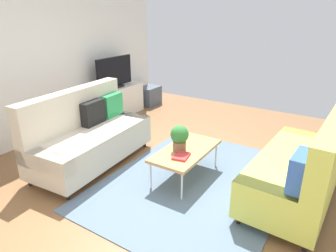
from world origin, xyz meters
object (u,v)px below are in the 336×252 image
(coffee_table, at_px, (186,151))
(bottle_0, at_px, (103,87))
(couch_green, at_px, (303,167))
(tv_console, at_px, (116,102))
(tv, at_px, (115,73))
(potted_plant, at_px, (180,137))
(vase_0, at_px, (93,89))
(table_book_0, at_px, (181,156))
(bottle_1, at_px, (106,85))
(storage_trunk, at_px, (149,96))
(couch_beige, at_px, (89,135))

(coffee_table, height_order, bottle_0, bottle_0)
(couch_green, xyz_separation_m, tv_console, (1.15, 3.97, -0.12))
(coffee_table, xyz_separation_m, tv, (1.44, 2.53, 0.56))
(tv, height_order, potted_plant, tv)
(couch_green, bearing_deg, vase_0, 84.77)
(coffee_table, bearing_deg, table_book_0, -165.37)
(tv, bearing_deg, bottle_1, -176.11)
(couch_green, bearing_deg, bottle_0, 81.92)
(couch_green, height_order, coffee_table, couch_green)
(bottle_0, bearing_deg, storage_trunk, -2.30)
(storage_trunk, relative_size, potted_plant, 1.48)
(coffee_table, bearing_deg, bottle_0, 67.37)
(couch_green, relative_size, vase_0, 12.41)
(couch_green, relative_size, bottle_1, 9.03)
(tv, bearing_deg, vase_0, 173.12)
(table_book_0, distance_m, bottle_1, 2.93)
(storage_trunk, xyz_separation_m, table_book_0, (-2.77, -2.51, 0.21))
(tv, bearing_deg, potted_plant, -121.49)
(tv, bearing_deg, storage_trunk, -4.16)
(potted_plant, bearing_deg, table_book_0, -142.74)
(tv, relative_size, table_book_0, 4.17)
(couch_beige, relative_size, vase_0, 12.51)
(tv, height_order, vase_0, tv)
(coffee_table, height_order, storage_trunk, storage_trunk)
(tv, xyz_separation_m, bottle_0, (-0.39, -0.02, -0.22))
(vase_0, bearing_deg, bottle_1, -17.46)
(potted_plant, bearing_deg, storage_trunk, 42.44)
(bottle_0, bearing_deg, table_book_0, -116.43)
(coffee_table, relative_size, bottle_0, 5.67)
(vase_0, relative_size, bottle_0, 0.81)
(table_book_0, distance_m, vase_0, 2.89)
(coffee_table, height_order, bottle_1, bottle_1)
(storage_trunk, xyz_separation_m, bottle_0, (-1.49, 0.06, 0.52))
(coffee_table, height_order, potted_plant, potted_plant)
(tv, height_order, bottle_1, tv)
(couch_beige, distance_m, potted_plant, 1.41)
(couch_beige, height_order, bottle_1, couch_beige)
(tv_console, bearing_deg, table_book_0, -122.61)
(coffee_table, xyz_separation_m, table_book_0, (-0.23, -0.06, 0.04))
(tv, height_order, bottle_0, tv)
(coffee_table, height_order, tv_console, tv_console)
(bottle_0, bearing_deg, bottle_1, 0.00)
(couch_beige, xyz_separation_m, couch_green, (0.67, -2.84, -0.01))
(couch_beige, relative_size, bottle_0, 10.09)
(tv_console, distance_m, storage_trunk, 1.11)
(couch_green, bearing_deg, tv_console, 76.68)
(table_book_0, bearing_deg, vase_0, 67.73)
(bottle_0, relative_size, bottle_1, 0.90)
(tv_console, bearing_deg, bottle_1, -172.25)
(table_book_0, xyz_separation_m, bottle_0, (1.28, 2.57, 0.30))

